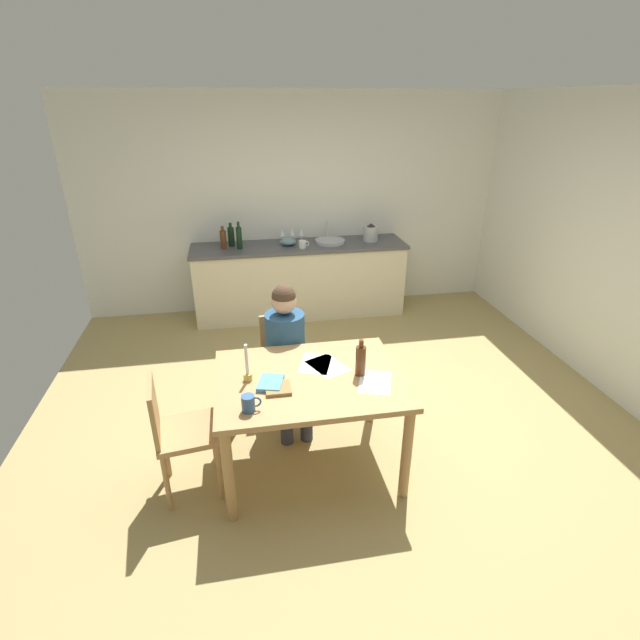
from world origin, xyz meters
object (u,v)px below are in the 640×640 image
at_px(book_magazine, 278,388).
at_px(book_cookery, 271,383).
at_px(bottle_wine_red, 239,237).
at_px(wine_bottle_on_table, 361,360).
at_px(dining_table, 309,389).
at_px(coffee_mug, 249,403).
at_px(chair_side_empty, 178,431).
at_px(candlestick, 247,370).
at_px(wine_glass_near_sink, 301,232).
at_px(bottle_vinegar, 231,236).
at_px(chair_at_table, 284,361).
at_px(wine_glass_back_left, 282,233).
at_px(bottle_oil, 223,239).
at_px(teacup_on_counter, 303,244).
at_px(sink_unit, 330,241).
at_px(stovetop_kettle, 371,233).
at_px(mixing_bowl, 288,242).
at_px(person_seated, 287,348).
at_px(wine_glass_by_kettle, 292,233).

relative_size(book_magazine, book_cookery, 0.82).
bearing_deg(bottle_wine_red, wine_bottle_on_table, -74.62).
height_order(dining_table, coffee_mug, coffee_mug).
distance_m(chair_side_empty, candlestick, 0.60).
bearing_deg(wine_glass_near_sink, candlestick, -105.18).
bearing_deg(coffee_mug, bottle_vinegar, 91.17).
bearing_deg(wine_bottle_on_table, coffee_mug, -159.54).
height_order(dining_table, bottle_vinegar, bottle_vinegar).
relative_size(chair_at_table, candlestick, 3.14).
xyz_separation_m(coffee_mug, wine_bottle_on_table, (0.78, 0.29, 0.06)).
xyz_separation_m(book_cookery, bottle_wine_red, (-0.12, 2.75, 0.26)).
relative_size(dining_table, wine_glass_back_left, 8.33).
bearing_deg(wine_bottle_on_table, bottle_vinegar, 106.40).
relative_size(dining_table, wine_glass_near_sink, 8.33).
relative_size(bottle_oil, bottle_vinegar, 0.96).
bearing_deg(wine_glass_near_sink, teacup_on_counter, -95.07).
xyz_separation_m(candlestick, sink_unit, (1.11, 2.72, 0.09)).
xyz_separation_m(chair_at_table, coffee_mug, (-0.32, -1.05, 0.33)).
distance_m(chair_side_empty, bottle_oil, 2.90).
bearing_deg(stovetop_kettle, book_magazine, -116.39).
relative_size(candlestick, mixing_bowl, 1.46).
bearing_deg(person_seated, wine_glass_by_kettle, 81.66).
bearing_deg(sink_unit, book_magazine, -107.68).
relative_size(person_seated, stovetop_kettle, 5.43).
xyz_separation_m(chair_side_empty, bottle_oil, (0.32, 2.84, 0.51)).
height_order(wine_bottle_on_table, stovetop_kettle, stovetop_kettle).
distance_m(chair_at_table, chair_side_empty, 1.15).
bearing_deg(candlestick, dining_table, -4.69).
bearing_deg(book_magazine, bottle_oil, 97.90).
height_order(dining_table, stovetop_kettle, stovetop_kettle).
distance_m(chair_side_empty, bottle_vinegar, 3.00).
bearing_deg(bottle_vinegar, book_magazine, -84.94).
bearing_deg(dining_table, bottle_oil, 101.96).
xyz_separation_m(dining_table, wine_glass_by_kettle, (0.25, 2.90, 0.35)).
bearing_deg(sink_unit, book_cookery, -108.90).
bearing_deg(book_cookery, bottle_oil, 111.57).
bearing_deg(candlestick, chair_side_empty, -164.42).
relative_size(wine_bottle_on_table, stovetop_kettle, 1.21).
distance_m(bottle_oil, mixing_bowl, 0.77).
relative_size(person_seated, bottle_vinegar, 4.32).
height_order(person_seated, mixing_bowl, person_seated).
height_order(book_cookery, wine_glass_back_left, wine_glass_back_left).
xyz_separation_m(book_magazine, wine_glass_near_sink, (0.59, 3.02, 0.24)).
distance_m(person_seated, wine_glass_near_sink, 2.38).
relative_size(wine_glass_near_sink, teacup_on_counter, 1.24).
bearing_deg(bottle_wine_red, mixing_bowl, 5.29).
xyz_separation_m(candlestick, wine_glass_back_left, (0.54, 2.86, 0.18)).
xyz_separation_m(chair_side_empty, stovetop_kettle, (2.10, 2.85, 0.50)).
xyz_separation_m(sink_unit, wine_glass_by_kettle, (-0.44, 0.15, 0.09)).
bearing_deg(book_cookery, wine_bottle_on_table, 17.74).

